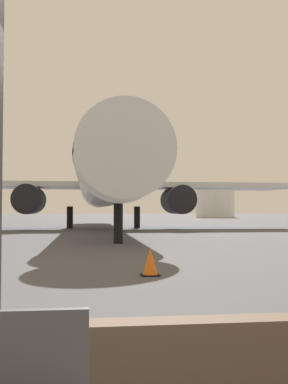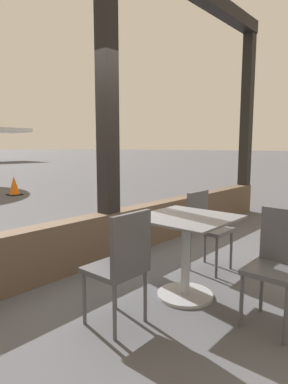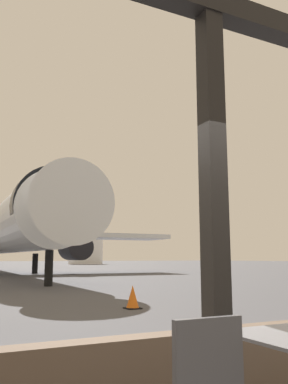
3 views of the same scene
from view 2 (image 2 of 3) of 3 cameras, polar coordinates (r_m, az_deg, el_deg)
name	(u,v)px [view 2 (image 2 of 3)]	position (r m, az deg, el deg)	size (l,w,h in m)	color
window_frame	(108,144)	(4.03, -6.30, 8.28)	(8.12, 0.24, 3.90)	brown
dining_table	(186,250)	(3.09, 7.27, -9.89)	(0.81, 0.81, 0.77)	slate
cafe_chair_window_left	(122,260)	(2.55, -3.79, -11.73)	(0.40, 0.40, 0.92)	#4C4C51
cafe_chair_window_right	(280,258)	(2.80, 22.50, -10.50)	(0.41, 0.41, 0.91)	#4C4C51
cafe_chair_aisle_left	(205,223)	(3.81, 10.56, -5.26)	(0.40, 0.40, 0.88)	#4C4C51
traffic_cone	(14,186)	(10.17, -21.63, 0.94)	(0.36, 0.36, 0.55)	orange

